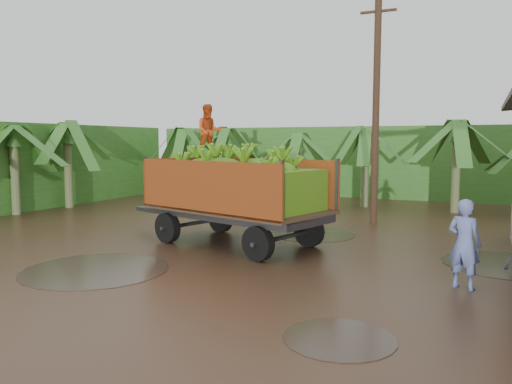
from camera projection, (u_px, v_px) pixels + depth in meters
ground at (279, 266)px, 11.45m from camera, size 100.00×100.00×0.00m
hedge_north at (355, 161)px, 26.59m from camera, size 22.00×3.00×3.60m
hedge_west at (1, 167)px, 20.65m from camera, size 3.00×18.00×3.60m
banana_trailer at (236, 189)px, 13.67m from camera, size 7.13×3.78×3.95m
man_blue at (464, 244)px, 9.61m from camera, size 0.75×0.63×1.76m
utility_pole at (376, 109)px, 17.01m from camera, size 1.20×0.24×7.76m
banana_plants at (209, 169)px, 19.16m from camera, size 24.71×20.95×3.84m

